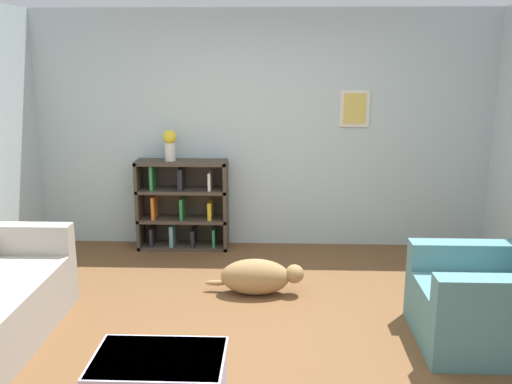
# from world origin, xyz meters

# --- Properties ---
(ground_plane) EXTENTS (14.00, 14.00, 0.00)m
(ground_plane) POSITION_xyz_m (0.00, 0.00, 0.00)
(ground_plane) COLOR brown
(wall_back) EXTENTS (5.60, 0.13, 2.60)m
(wall_back) POSITION_xyz_m (0.00, 2.25, 1.30)
(wall_back) COLOR silver
(wall_back) RESTS_ON ground_plane
(bookshelf) EXTENTS (1.00, 0.31, 0.99)m
(bookshelf) POSITION_xyz_m (-0.88, 2.05, 0.48)
(bookshelf) COLOR #42382D
(bookshelf) RESTS_ON ground_plane
(recliner_chair) EXTENTS (1.07, 0.92, 0.99)m
(recliner_chair) POSITION_xyz_m (1.84, -0.04, 0.34)
(recliner_chair) COLOR slate
(recliner_chair) RESTS_ON ground_plane
(dog) EXTENTS (0.90, 0.30, 0.33)m
(dog) POSITION_xyz_m (0.00, 0.78, 0.17)
(dog) COLOR #9E7A4C
(dog) RESTS_ON ground_plane
(vase) EXTENTS (0.15, 0.15, 0.34)m
(vase) POSITION_xyz_m (-0.99, 2.02, 1.18)
(vase) COLOR silver
(vase) RESTS_ON bookshelf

